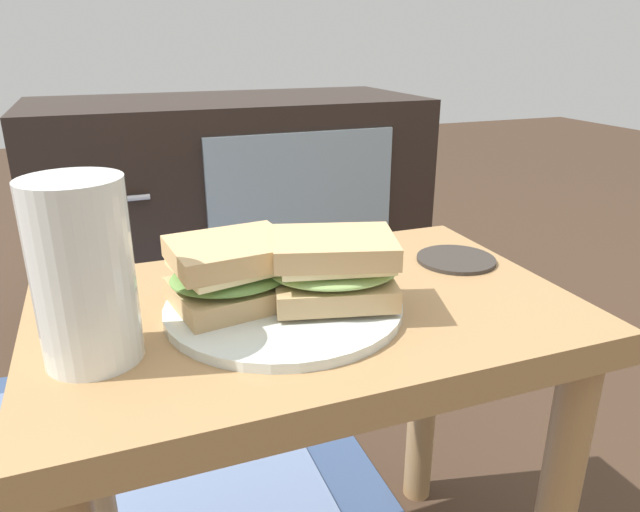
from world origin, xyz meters
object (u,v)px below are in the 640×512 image
Objects in this scene: sandwich_back at (334,268)px; coaster at (456,259)px; tv_cabinet at (233,211)px; plate at (284,306)px; beer_glass at (84,276)px; sandwich_front at (232,272)px.

coaster is at bearing 21.35° from sandwich_back.
tv_cabinet reaches higher than sandwich_back.
plate is 1.51× the size of beer_glass.
beer_glass reaches higher than plate.
sandwich_front is 0.15m from beer_glass.
coaster is (0.09, -0.90, 0.17)m from tv_cabinet.
plate is 1.64× the size of sandwich_back.
tv_cabinet is 1.08m from beer_glass.
tv_cabinet reaches higher than plate.
tv_cabinet is 6.50× the size of sandwich_back.
beer_glass is at bearing -160.21° from sandwich_front.
plate reaches higher than coaster.
plate is 0.07m from sandwich_back.
sandwich_back is (-0.11, -0.98, 0.22)m from tv_cabinet.
beer_glass is 0.44m from coaster.
sandwich_front is at bearing -102.21° from tv_cabinet.
coaster is (0.29, 0.04, -0.04)m from sandwich_front.
tv_cabinet is 3.97× the size of plate.
tv_cabinet is at bearing 77.79° from sandwich_front.
plate is 0.06m from sandwich_front.
plate is at bearing 158.85° from sandwich_back.
plate is 2.48× the size of coaster.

